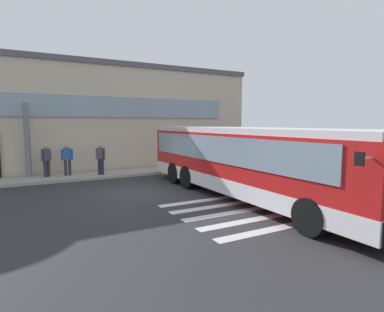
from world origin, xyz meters
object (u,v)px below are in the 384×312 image
(entry_support_column, at_px, (27,140))
(bus_main_foreground, at_px, (247,163))
(passenger_near_column, at_px, (46,159))
(passenger_at_curb_edge, at_px, (101,157))
(safety_bollard_yellow, at_px, (163,167))
(passenger_by_doorway, at_px, (67,158))

(entry_support_column, relative_size, bus_main_foreground, 0.31)
(entry_support_column, relative_size, passenger_near_column, 2.23)
(passenger_at_curb_edge, xyz_separation_m, safety_bollard_yellow, (3.24, -0.81, -0.63))
(passenger_at_curb_edge, bearing_deg, passenger_near_column, 166.52)
(bus_main_foreground, height_order, passenger_near_column, bus_main_foreground)
(entry_support_column, bearing_deg, bus_main_foreground, -48.27)
(passenger_near_column, bearing_deg, entry_support_column, 154.92)
(passenger_near_column, relative_size, passenger_at_curb_edge, 1.00)
(bus_main_foreground, xyz_separation_m, passenger_by_doorway, (-5.55, 7.81, -0.26))
(safety_bollard_yellow, bearing_deg, bus_main_foreground, -83.49)
(passenger_near_column, xyz_separation_m, passenger_by_doorway, (0.98, -0.03, 0.00))
(entry_support_column, relative_size, passenger_at_curb_edge, 2.23)
(entry_support_column, height_order, passenger_at_curb_edge, entry_support_column)
(passenger_by_doorway, distance_m, passenger_at_curb_edge, 1.68)
(passenger_near_column, distance_m, safety_bollard_yellow, 6.00)
(safety_bollard_yellow, bearing_deg, passenger_near_column, 166.19)
(entry_support_column, distance_m, passenger_at_curb_edge, 3.62)
(entry_support_column, xyz_separation_m, safety_bollard_yellow, (6.60, -1.80, -1.57))
(entry_support_column, height_order, passenger_near_column, entry_support_column)
(passenger_at_curb_edge, bearing_deg, entry_support_column, 163.61)
(passenger_near_column, xyz_separation_m, passenger_at_curb_edge, (2.56, -0.61, 0.00))
(entry_support_column, distance_m, passenger_by_doorway, 2.05)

